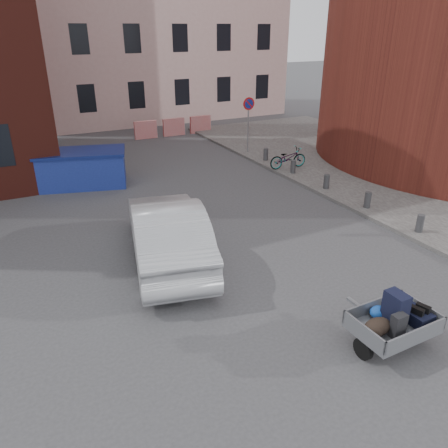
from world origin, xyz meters
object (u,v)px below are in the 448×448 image
trailer (393,321)px  dumpster (82,168)px  bicycle (288,158)px  silver_car (168,232)px

trailer → dumpster: (-3.52, 12.71, 0.11)m
bicycle → silver_car: bearing=130.6°
dumpster → silver_car: (0.86, -7.36, 0.14)m
silver_car → dumpster: bearing=-70.7°
trailer → silver_car: size_ratio=0.35×
trailer → dumpster: 13.19m
silver_car → trailer: bearing=129.1°
trailer → bicycle: (4.89, 10.65, -0.03)m
dumpster → bicycle: dumpster is taller
trailer → silver_car: (-2.66, 5.35, 0.25)m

